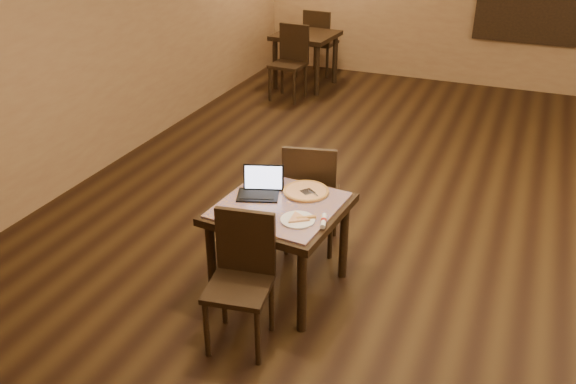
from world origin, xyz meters
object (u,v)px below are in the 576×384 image
at_px(chair_main_near, 242,272).
at_px(chair_main_far, 310,192).
at_px(pizza_pan, 306,193).
at_px(other_table_b_chair_far, 319,39).
at_px(laptop, 261,187).
at_px(other_table_b, 306,42).
at_px(other_table_b_chair_near, 291,58).
at_px(tiled_table, 279,216).

xyz_separation_m(chair_main_near, chair_main_far, (0.03, 1.23, 0.03)).
bearing_deg(chair_main_near, pizza_pan, 72.11).
bearing_deg(other_table_b_chair_far, laptop, 109.21).
distance_m(pizza_pan, other_table_b, 5.15).
bearing_deg(other_table_b_chair_far, chair_main_far, 112.96).
bearing_deg(other_table_b_chair_far, other_table_b_chair_near, 94.27).
relative_size(chair_main_near, other_table_b, 1.04).
relative_size(laptop, other_table_b, 0.40).
height_order(tiled_table, pizza_pan, pizza_pan).
distance_m(chair_main_near, laptop, 0.79).
height_order(chair_main_near, other_table_b, chair_main_near).
height_order(pizza_pan, other_table_b_chair_far, other_table_b_chair_far).
distance_m(chair_main_near, pizza_pan, 0.89).
xyz_separation_m(other_table_b, other_table_b_chair_near, (0.01, -0.62, -0.08)).
height_order(chair_main_near, other_table_b_chair_near, other_table_b_chair_near).
relative_size(tiled_table, other_table_b_chair_near, 0.94).
bearing_deg(other_table_b_chair_near, laptop, -66.82).
distance_m(tiled_table, chair_main_far, 0.62).
bearing_deg(laptop, chair_main_far, 47.28).
height_order(tiled_table, laptop, laptop).
xyz_separation_m(chair_main_far, pizza_pan, (0.10, -0.37, 0.19)).
relative_size(tiled_table, other_table_b_chair_far, 0.94).
distance_m(tiled_table, chair_main_near, 0.63).
height_order(tiled_table, other_table_b_chair_far, other_table_b_chair_far).
distance_m(tiled_table, laptop, 0.27).
relative_size(chair_main_near, other_table_b_chair_far, 0.91).
bearing_deg(other_table_b_chair_near, tiled_table, -64.94).
bearing_deg(chair_main_far, laptop, 53.85).
xyz_separation_m(laptop, other_table_b_chair_far, (-1.54, 5.56, -0.22)).
bearing_deg(other_table_b_chair_near, chair_main_near, -67.49).
xyz_separation_m(laptop, pizza_pan, (0.32, 0.14, -0.05)).
height_order(chair_main_near, laptop, laptop).
distance_m(other_table_b, other_table_b_chair_near, 0.62).
bearing_deg(laptop, other_table_b, 87.76).
bearing_deg(other_table_b, chair_main_near, -69.36).
xyz_separation_m(chair_main_far, laptop, (-0.22, -0.51, 0.24)).
relative_size(chair_main_far, other_table_b_chair_far, 0.96).
bearing_deg(tiled_table, pizza_pan, 68.22).
distance_m(laptop, other_table_b_chair_far, 5.77).
bearing_deg(laptop, other_table_b_chair_near, 89.98).
distance_m(laptop, pizza_pan, 0.35).
xyz_separation_m(pizza_pan, other_table_b_chair_near, (-1.85, 4.18, -0.17)).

